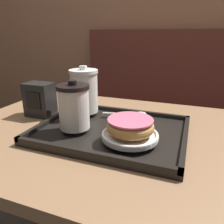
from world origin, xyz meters
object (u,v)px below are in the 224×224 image
spoon (135,114)px  napkin_dispenser (40,100)px  coffee_cup_front (74,106)px  coffee_cup_rear (84,91)px  donut_chocolate_glazed (130,126)px

spoon → napkin_dispenser: 0.32m
coffee_cup_front → coffee_cup_rear: 0.13m
coffee_cup_front → napkin_dispenser: 0.21m
donut_chocolate_glazed → napkin_dispenser: size_ratio=1.02×
spoon → napkin_dispenser: bearing=175.5°
coffee_cup_rear → napkin_dispenser: size_ratio=1.31×
coffee_cup_rear → donut_chocolate_glazed: bearing=-35.2°
spoon → donut_chocolate_glazed: bearing=-93.3°
coffee_cup_front → napkin_dispenser: (-0.19, 0.10, -0.03)m
coffee_cup_front → coffee_cup_rear: coffee_cup_rear is taller
coffee_cup_front → coffee_cup_rear: (-0.03, 0.13, 0.01)m
spoon → napkin_dispenser: (-0.31, -0.05, 0.03)m
coffee_cup_rear → napkin_dispenser: coffee_cup_rear is taller
coffee_cup_front → spoon: size_ratio=0.94×
donut_chocolate_glazed → napkin_dispenser: napkin_dispenser is taller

